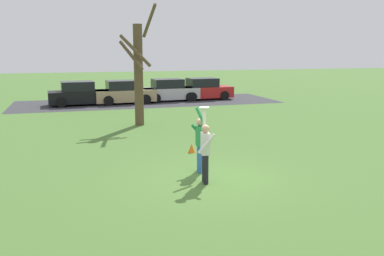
{
  "coord_description": "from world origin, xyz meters",
  "views": [
    {
      "loc": [
        -3.82,
        -10.87,
        3.65
      ],
      "look_at": [
        -0.21,
        1.14,
        1.27
      ],
      "focal_mm": 38.5,
      "sensor_mm": 36.0,
      "label": 1
    }
  ],
  "objects": [
    {
      "name": "parked_car_red",
      "position": [
        5.89,
        18.32,
        0.73
      ],
      "size": [
        4.19,
        2.21,
        1.59
      ],
      "rotation": [
        0.0,
        0.0,
        0.05
      ],
      "color": "red",
      "rests_on": "ground_plane"
    },
    {
      "name": "parked_car_tan",
      "position": [
        -0.12,
        17.66,
        0.73
      ],
      "size": [
        4.19,
        2.21,
        1.59
      ],
      "rotation": [
        0.0,
        0.0,
        0.05
      ],
      "color": "tan",
      "rests_on": "ground_plane"
    },
    {
      "name": "bare_tree_tall",
      "position": [
        -0.53,
        9.0,
        2.63
      ],
      "size": [
        1.82,
        1.82,
        5.8
      ],
      "color": "brown",
      "rests_on": "ground_plane"
    },
    {
      "name": "field_cone_orange",
      "position": [
        0.33,
        2.98,
        0.16
      ],
      "size": [
        0.26,
        0.26,
        0.32
      ],
      "primitive_type": "cone",
      "color": "orange",
      "rests_on": "ground_plane"
    },
    {
      "name": "ground_plane",
      "position": [
        0.0,
        0.0,
        0.0
      ],
      "size": [
        120.0,
        120.0,
        0.0
      ],
      "primitive_type": "plane",
      "color": "#4C7533"
    },
    {
      "name": "person_catcher",
      "position": [
        -0.29,
        -0.43,
        0.98
      ],
      "size": [
        0.49,
        0.57,
        2.08
      ],
      "rotation": [
        0.0,
        0.0,
        1.4
      ],
      "color": "black",
      "rests_on": "ground_plane"
    },
    {
      "name": "parked_car_black",
      "position": [
        -3.12,
        17.63,
        0.73
      ],
      "size": [
        4.19,
        2.21,
        1.59
      ],
      "rotation": [
        0.0,
        0.0,
        0.05
      ],
      "color": "black",
      "rests_on": "ground_plane"
    },
    {
      "name": "parking_strip",
      "position": [
        1.58,
        17.93,
        0.0
      ],
      "size": [
        18.36,
        6.4,
        0.01
      ],
      "primitive_type": "cube",
      "color": "#38383D",
      "rests_on": "ground_plane"
    },
    {
      "name": "frisbee_disc",
      "position": [
        -0.26,
        -0.2,
        2.09
      ],
      "size": [
        0.28,
        0.28,
        0.02
      ],
      "primitive_type": "cylinder",
      "color": "white",
      "rests_on": "person_catcher"
    },
    {
      "name": "parked_car_silver",
      "position": [
        3.19,
        18.17,
        0.73
      ],
      "size": [
        4.19,
        2.21,
        1.59
      ],
      "rotation": [
        0.0,
        0.0,
        0.05
      ],
      "color": "#BCBCC1",
      "rests_on": "ground_plane"
    },
    {
      "name": "person_defender",
      "position": [
        -0.12,
        0.61,
        0.98
      ],
      "size": [
        0.5,
        0.6,
        2.04
      ],
      "rotation": [
        0.0,
        0.0,
        4.54
      ],
      "color": "#3366B7",
      "rests_on": "ground_plane"
    }
  ]
}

